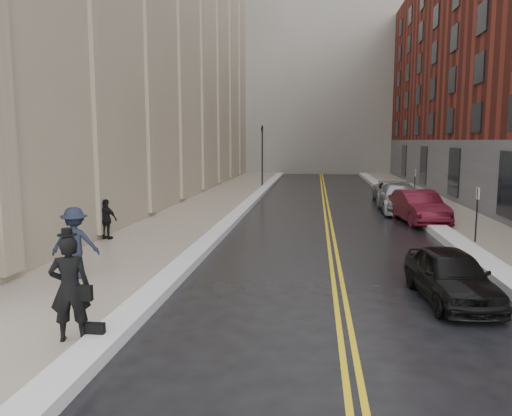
% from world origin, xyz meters
% --- Properties ---
extents(ground, '(160.00, 160.00, 0.00)m').
position_xyz_m(ground, '(0.00, 0.00, 0.00)').
color(ground, black).
rests_on(ground, ground).
extents(sidewalk_left, '(4.00, 64.00, 0.15)m').
position_xyz_m(sidewalk_left, '(-4.50, 16.00, 0.07)').
color(sidewalk_left, gray).
rests_on(sidewalk_left, ground).
extents(sidewalk_right, '(3.00, 64.00, 0.15)m').
position_xyz_m(sidewalk_right, '(9.00, 16.00, 0.07)').
color(sidewalk_right, gray).
rests_on(sidewalk_right, ground).
extents(lane_stripe_a, '(0.12, 64.00, 0.01)m').
position_xyz_m(lane_stripe_a, '(2.38, 16.00, 0.00)').
color(lane_stripe_a, gold).
rests_on(lane_stripe_a, ground).
extents(lane_stripe_b, '(0.12, 64.00, 0.01)m').
position_xyz_m(lane_stripe_b, '(2.62, 16.00, 0.00)').
color(lane_stripe_b, gold).
rests_on(lane_stripe_b, ground).
extents(snow_ridge_left, '(0.70, 60.80, 0.26)m').
position_xyz_m(snow_ridge_left, '(-2.20, 16.00, 0.13)').
color(snow_ridge_left, silver).
rests_on(snow_ridge_left, ground).
extents(snow_ridge_right, '(0.85, 60.80, 0.30)m').
position_xyz_m(snow_ridge_right, '(7.15, 16.00, 0.15)').
color(snow_ridge_right, silver).
rests_on(snow_ridge_right, ground).
extents(tower_far_right, '(22.00, 18.00, 44.00)m').
position_xyz_m(tower_far_right, '(14.00, 66.00, 22.00)').
color(tower_far_right, slate).
rests_on(tower_far_right, ground).
extents(traffic_signal, '(0.18, 0.15, 5.20)m').
position_xyz_m(traffic_signal, '(-2.60, 30.00, 3.08)').
color(traffic_signal, black).
rests_on(traffic_signal, ground).
extents(parking_sign_near, '(0.06, 0.35, 2.23)m').
position_xyz_m(parking_sign_near, '(7.90, 8.00, 1.36)').
color(parking_sign_near, black).
rests_on(parking_sign_near, ground).
extents(parking_sign_far, '(0.06, 0.35, 2.23)m').
position_xyz_m(parking_sign_far, '(7.90, 20.00, 1.36)').
color(parking_sign_far, black).
rests_on(parking_sign_far, ground).
extents(car_black, '(1.89, 3.99, 1.32)m').
position_xyz_m(car_black, '(5.20, 1.04, 0.66)').
color(car_black, black).
rests_on(car_black, ground).
extents(car_maroon, '(2.29, 4.95, 1.57)m').
position_xyz_m(car_maroon, '(6.80, 13.18, 0.78)').
color(car_maroon, '#4D0D1A').
rests_on(car_maroon, ground).
extents(car_silver_near, '(2.24, 5.37, 1.55)m').
position_xyz_m(car_silver_near, '(6.52, 16.98, 0.78)').
color(car_silver_near, '#9C9EA3').
rests_on(car_silver_near, ground).
extents(car_silver_far, '(2.28, 4.82, 1.33)m').
position_xyz_m(car_silver_far, '(6.80, 21.44, 0.66)').
color(car_silver_far, gray).
rests_on(car_silver_far, ground).
extents(pedestrian_main, '(0.87, 0.70, 2.06)m').
position_xyz_m(pedestrian_main, '(-2.80, -2.75, 1.18)').
color(pedestrian_main, black).
rests_on(pedestrian_main, sidewalk_left).
extents(pedestrian_b, '(1.42, 1.01, 2.00)m').
position_xyz_m(pedestrian_b, '(-4.80, 1.44, 1.15)').
color(pedestrian_b, '#1B2031').
rests_on(pedestrian_b, sidewalk_left).
extents(pedestrian_c, '(0.99, 0.59, 1.58)m').
position_xyz_m(pedestrian_c, '(-6.20, 6.80, 0.94)').
color(pedestrian_c, black).
rests_on(pedestrian_c, sidewalk_left).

